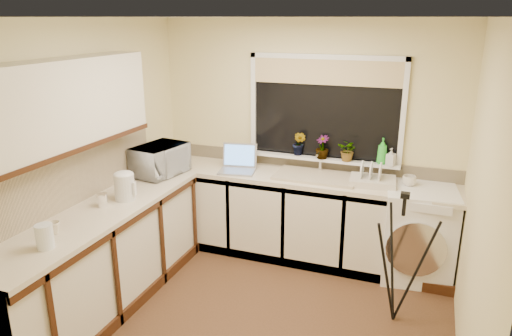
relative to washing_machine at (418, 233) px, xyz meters
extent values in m
plane|color=brown|center=(-1.23, -1.20, -0.45)|extent=(3.20, 3.20, 0.00)
plane|color=white|center=(-1.23, -1.20, 2.00)|extent=(3.20, 3.20, 0.00)
plane|color=beige|center=(-1.23, 0.30, 0.77)|extent=(3.20, 0.00, 3.20)
plane|color=beige|center=(-1.23, -2.70, 0.77)|extent=(3.20, 0.00, 3.20)
plane|color=beige|center=(-2.83, -1.20, 0.77)|extent=(0.00, 3.00, 3.00)
plane|color=beige|center=(0.37, -1.20, 0.77)|extent=(0.00, 3.00, 3.00)
cube|color=silver|center=(-1.55, 0.00, -0.02)|extent=(2.55, 0.60, 0.86)
cube|color=silver|center=(-2.53, -1.50, -0.02)|extent=(0.54, 2.40, 0.86)
cube|color=beige|center=(-1.23, 0.00, 0.43)|extent=(3.20, 0.60, 0.04)
cube|color=beige|center=(-2.53, -1.50, 0.43)|extent=(0.60, 2.40, 0.04)
cube|color=silver|center=(-2.67, -1.65, 1.35)|extent=(0.28, 1.90, 0.70)
cube|color=beige|center=(-2.81, -1.50, 0.67)|extent=(0.02, 2.40, 0.45)
cube|color=beige|center=(-1.23, 0.29, 0.52)|extent=(3.20, 0.02, 0.14)
cube|color=black|center=(-1.03, 0.28, 1.10)|extent=(1.50, 0.02, 1.00)
cube|color=tan|center=(-1.03, 0.26, 1.47)|extent=(1.50, 0.02, 0.25)
cube|color=white|center=(-1.03, 0.23, 0.58)|extent=(1.60, 0.14, 0.03)
cube|color=tan|center=(-1.03, 0.00, 0.46)|extent=(0.82, 0.46, 0.03)
cylinder|color=silver|center=(-1.03, 0.18, 0.57)|extent=(0.03, 0.03, 0.24)
cube|color=white|center=(0.00, 0.00, 0.00)|extent=(0.71, 0.69, 0.91)
cube|color=gray|center=(-1.84, -0.12, 0.46)|extent=(0.41, 0.33, 0.02)
cube|color=#518ADD|center=(-1.87, 0.03, 0.59)|extent=(0.37, 0.13, 0.25)
cylinder|color=silver|center=(-2.47, -1.19, 0.56)|extent=(0.18, 0.18, 0.23)
cube|color=beige|center=(-0.46, -0.01, 0.48)|extent=(0.46, 0.36, 0.06)
cylinder|color=white|center=(-2.44, -2.17, 0.53)|extent=(0.12, 0.12, 0.18)
cylinder|color=white|center=(-2.55, -1.39, 0.50)|extent=(0.09, 0.09, 0.12)
imported|color=silver|center=(-2.55, -0.45, 0.60)|extent=(0.46, 0.61, 0.31)
imported|color=#999999|center=(-1.27, 0.23, 0.72)|extent=(0.17, 0.15, 0.26)
imported|color=#999999|center=(-1.02, 0.19, 0.72)|extent=(0.18, 0.18, 0.24)
imported|color=#999999|center=(-0.75, 0.19, 0.71)|extent=(0.24, 0.23, 0.22)
imported|color=green|center=(-0.42, 0.22, 0.73)|extent=(0.11, 0.12, 0.26)
imported|color=#999999|center=(-0.33, 0.19, 0.68)|extent=(0.10, 0.10, 0.17)
imported|color=silver|center=(-0.13, 0.06, 0.50)|extent=(0.16, 0.16, 0.10)
imported|color=beige|center=(-2.56, -1.96, 0.49)|extent=(0.10, 0.10, 0.09)
camera|label=1|loc=(0.00, -4.49, 1.99)|focal=33.49mm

